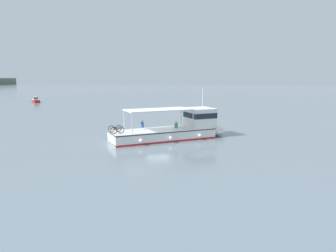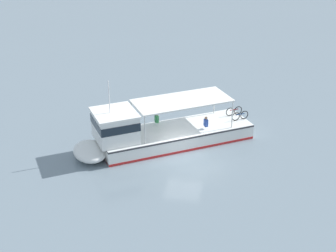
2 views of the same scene
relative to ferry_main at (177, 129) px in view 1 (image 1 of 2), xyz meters
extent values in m
plane|color=slate|center=(1.34, 2.28, -1.01)|extent=(400.00, 400.00, 0.00)
cube|color=white|center=(-0.88, 1.36, -0.46)|extent=(8.56, 10.80, 1.10)
ellipsoid|color=white|center=(2.50, -3.84, -0.46)|extent=(3.67, 3.45, 1.01)
cube|color=red|center=(-0.88, 1.36, -0.91)|extent=(8.59, 10.82, 0.16)
cube|color=#2D2D33|center=(-0.88, 1.36, 0.01)|extent=(8.61, 10.84, 0.10)
cube|color=white|center=(1.52, -2.33, 1.04)|extent=(3.70, 3.66, 1.90)
cube|color=#19232D|center=(1.52, -2.33, 1.37)|extent=(3.77, 3.73, 0.56)
cube|color=white|center=(1.52, -2.33, 2.05)|extent=(3.92, 3.88, 0.12)
cube|color=white|center=(-1.12, 1.74, 2.14)|extent=(6.12, 7.22, 0.10)
cylinder|color=silver|center=(1.79, -0.25, 1.09)|extent=(0.08, 0.08, 2.00)
cylinder|color=silver|center=(-0.50, -1.73, 1.09)|extent=(0.08, 0.08, 2.00)
cylinder|color=silver|center=(-1.75, 5.20, 1.09)|extent=(0.08, 0.08, 2.00)
cylinder|color=silver|center=(-4.03, 3.72, 1.09)|extent=(0.08, 0.08, 2.00)
cylinder|color=silver|center=(1.68, -2.58, 3.21)|extent=(0.06, 0.06, 2.20)
sphere|color=white|center=(-0.52, -2.46, -0.52)|extent=(0.36, 0.36, 0.36)
sphere|color=white|center=(-2.32, 0.31, -0.52)|extent=(0.36, 0.36, 0.36)
sphere|color=white|center=(-4.00, 2.91, -0.52)|extent=(0.36, 0.36, 0.36)
torus|color=black|center=(-2.97, 5.42, 0.42)|extent=(0.41, 0.59, 0.66)
torus|color=black|center=(-3.36, 6.01, 0.42)|extent=(0.41, 0.59, 0.66)
cylinder|color=#1E478C|center=(-3.17, 5.72, 0.54)|extent=(0.43, 0.62, 0.06)
torus|color=black|center=(-3.73, 4.93, 0.42)|extent=(0.41, 0.59, 0.66)
torus|color=black|center=(-4.11, 5.52, 0.42)|extent=(0.41, 0.59, 0.66)
cylinder|color=maroon|center=(-3.92, 5.23, 0.54)|extent=(0.43, 0.62, 0.06)
cube|color=#2D4CA5|center=(-1.22, 3.43, 0.55)|extent=(0.39, 0.36, 0.52)
sphere|color=#9E7051|center=(-1.22, 3.43, 0.92)|extent=(0.20, 0.20, 0.20)
cube|color=#338C4C|center=(-1.23, -0.09, 0.55)|extent=(0.39, 0.36, 0.52)
sphere|color=beige|center=(-1.23, -0.09, 0.92)|extent=(0.20, 0.20, 0.20)
cube|color=maroon|center=(40.14, 40.80, -0.73)|extent=(3.51, 3.42, 0.56)
cube|color=white|center=(40.60, 41.23, -0.10)|extent=(1.89, 1.87, 0.70)
cube|color=#19232D|center=(40.60, 41.23, 0.08)|extent=(1.91, 1.89, 0.28)
camera|label=1|loc=(-31.85, -3.92, 5.50)|focal=33.06mm
camera|label=2|loc=(29.07, 6.38, 14.80)|focal=51.27mm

